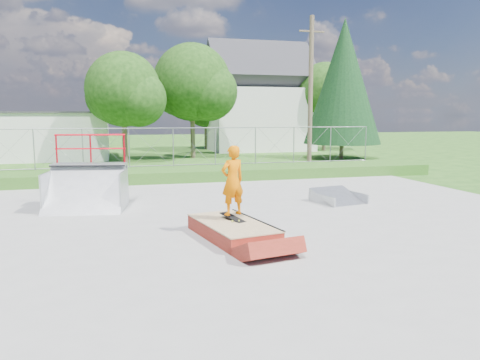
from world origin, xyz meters
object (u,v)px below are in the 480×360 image
at_px(grind_box, 232,230).
at_px(flat_bank_ramp, 338,197).
at_px(quarter_pipe, 85,173).
at_px(skater, 233,184).

bearing_deg(grind_box, flat_bank_ramp, 26.84).
distance_m(grind_box, quarter_pipe, 5.61).
distance_m(grind_box, skater, 1.10).
distance_m(quarter_pipe, flat_bank_ramp, 8.03).
bearing_deg(grind_box, skater, 62.99).
distance_m(flat_bank_ramp, skater, 5.50).
relative_size(quarter_pipe, flat_bank_ramp, 1.55).
xyz_separation_m(grind_box, skater, (0.08, 0.26, 1.07)).
relative_size(grind_box, skater, 1.72).
height_order(grind_box, flat_bank_ramp, flat_bank_ramp).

